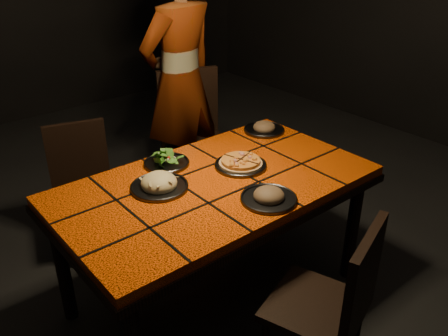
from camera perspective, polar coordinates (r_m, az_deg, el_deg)
room_shell at (r=2.15m, az=-1.23°, el=16.25°), size 6.04×7.04×3.08m
dining_table at (r=2.45m, az=-1.04°, el=-3.15°), size 1.62×0.92×0.75m
chair_near at (r=2.13m, az=13.23°, el=-15.28°), size 0.50×0.50×0.87m
chair_far_left at (r=3.12m, az=-16.65°, el=-1.37°), size 0.46×0.46×0.83m
chair_far_right at (r=3.49m, az=-3.78°, el=4.63°), size 0.58×0.58×0.99m
diner at (r=3.41m, az=-5.29°, el=10.15°), size 0.73×0.54×1.82m
plate_pizza at (r=2.54m, az=2.02°, el=0.53°), size 0.29×0.29×0.04m
plate_pasta at (r=2.35m, az=-7.81°, el=-1.92°), size 0.29×0.29×0.09m
plate_salad at (r=2.58m, az=-6.95°, el=0.92°), size 0.25×0.25×0.07m
plate_mushroom_a at (r=2.24m, az=5.41°, el=-3.37°), size 0.27×0.27×0.09m
plate_mushroom_b at (r=2.99m, az=4.86°, el=4.84°), size 0.26×0.26×0.08m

